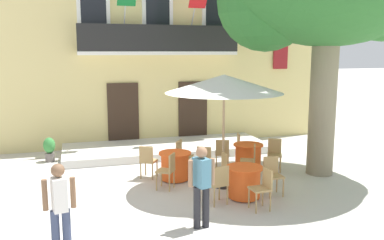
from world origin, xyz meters
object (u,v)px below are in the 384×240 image
object	(u,v)px
cafe_chair_middle_2	(203,162)
cafe_chair_front_2	(219,182)
cafe_table_middle	(175,166)
cafe_chair_front_3	(263,186)
cafe_chair_front_0	(273,173)
cafe_chair_near_tree_1	(251,159)
cafe_chair_front_1	(229,168)
pedestrian_mid_plaza	(202,182)
cafe_table_front	(244,182)
cafe_table_near_tree	(248,156)
ground_planter_left	(49,148)
cafe_chair_near_tree_3	(242,146)
cafe_chair_middle_3	(182,154)
cafe_umbrella	(224,84)
cafe_chair_near_tree_0	(222,152)
cafe_chair_near_tree_2	(275,152)
cafe_chair_middle_0	(148,160)
pedestrian_near_entrance	(60,205)
cafe_chair_middle_1	(168,169)

from	to	relation	value
cafe_chair_middle_2	cafe_chair_front_2	xyz separation A→B (m)	(-0.19, -1.69, 0.00)
cafe_table_middle	cafe_chair_front_3	world-z (taller)	cafe_chair_front_3
cafe_chair_front_0	cafe_chair_near_tree_1	bearing A→B (deg)	87.83
cafe_chair_front_1	pedestrian_mid_plaza	distance (m)	2.46
cafe_table_front	pedestrian_mid_plaza	size ratio (longest dim) A/B	0.53
cafe_chair_front_1	cafe_chair_front_2	distance (m)	1.15
cafe_table_near_tree	cafe_chair_front_2	world-z (taller)	cafe_chair_front_2
cafe_table_middle	cafe_table_front	bearing A→B (deg)	-55.54
cafe_chair_front_1	ground_planter_left	size ratio (longest dim) A/B	1.19
cafe_chair_near_tree_3	cafe_chair_front_3	bearing A→B (deg)	-106.43
ground_planter_left	cafe_chair_middle_3	bearing A→B (deg)	-31.85
cafe_chair_near_tree_1	pedestrian_mid_plaza	distance (m)	3.52
cafe_chair_middle_3	cafe_chair_front_0	size ratio (longest dim) A/B	1.00
cafe_chair_front_0	cafe_umbrella	distance (m)	2.44
cafe_chair_front_0	cafe_chair_near_tree_0	bearing A→B (deg)	100.76
cafe_chair_near_tree_3	cafe_chair_front_1	size ratio (longest dim) A/B	1.00
cafe_chair_near_tree_2	cafe_chair_middle_0	size ratio (longest dim) A/B	1.00
cafe_chair_front_0	pedestrian_mid_plaza	xyz separation A→B (m)	(-2.21, -1.31, 0.39)
cafe_chair_near_tree_0	cafe_chair_middle_0	distance (m)	2.22
cafe_table_near_tree	ground_planter_left	world-z (taller)	ground_planter_left
cafe_chair_near_tree_1	pedestrian_mid_plaza	world-z (taller)	pedestrian_mid_plaza
cafe_table_near_tree	ground_planter_left	xyz separation A→B (m)	(-5.57, 2.59, 0.03)
cafe_chair_near_tree_0	cafe_table_front	bearing A→B (deg)	-97.97
ground_planter_left	pedestrian_near_entrance	size ratio (longest dim) A/B	0.47
cafe_chair_middle_0	cafe_chair_front_3	world-z (taller)	same
cafe_chair_near_tree_0	cafe_chair_front_2	xyz separation A→B (m)	(-1.04, -2.53, 0.00)
cafe_chair_middle_1	cafe_chair_front_2	xyz separation A→B (m)	(0.85, -1.33, 0.00)
cafe_chair_near_tree_1	cafe_table_front	bearing A→B (deg)	-119.64
pedestrian_near_entrance	cafe_chair_middle_0	bearing A→B (deg)	60.35
cafe_chair_near_tree_3	cafe_chair_middle_0	world-z (taller)	same
cafe_table_front	cafe_chair_middle_3	bearing A→B (deg)	109.10
cafe_chair_middle_0	cafe_umbrella	xyz separation A→B (m)	(1.70, -1.22, 2.08)
cafe_chair_front_2	cafe_table_near_tree	bearing A→B (deg)	52.90
cafe_chair_middle_0	cafe_chair_near_tree_0	bearing A→B (deg)	4.89
cafe_chair_near_tree_1	cafe_umbrella	distance (m)	2.36
cafe_chair_middle_0	cafe_chair_front_1	bearing A→B (deg)	-37.35
cafe_chair_near_tree_3	pedestrian_mid_plaza	bearing A→B (deg)	-122.55
cafe_table_middle	cafe_chair_middle_3	xyz separation A→B (m)	(0.38, 0.65, 0.14)
cafe_chair_front_1	pedestrian_near_entrance	distance (m)	4.65
cafe_chair_middle_2	cafe_chair_front_2	world-z (taller)	same
cafe_chair_near_tree_3	cafe_table_front	bearing A→B (deg)	-112.24
pedestrian_near_entrance	cafe_chair_near_tree_2	bearing A→B (deg)	31.24
cafe_chair_near_tree_1	cafe_chair_front_3	xyz separation A→B (m)	(-0.70, -2.16, 0.00)
cafe_chair_front_0	pedestrian_mid_plaza	distance (m)	2.60
cafe_chair_middle_3	cafe_umbrella	size ratio (longest dim) A/B	0.31
cafe_umbrella	pedestrian_mid_plaza	bearing A→B (deg)	-120.47
cafe_chair_front_0	cafe_chair_front_2	distance (m)	1.50
ground_planter_left	pedestrian_near_entrance	bearing A→B (deg)	-85.78
cafe_chair_middle_2	ground_planter_left	world-z (taller)	cafe_chair_middle_2
cafe_table_front	cafe_chair_front_3	bearing A→B (deg)	-81.86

